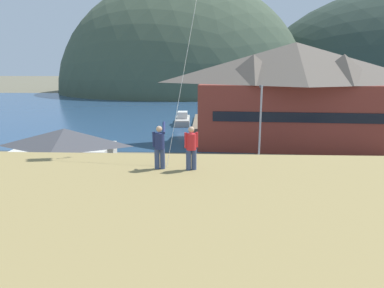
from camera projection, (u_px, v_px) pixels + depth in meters
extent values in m
plane|color=#66604C|center=(199.00, 224.00, 21.57)|extent=(600.00, 600.00, 0.00)
cube|color=slate|center=(201.00, 194.00, 26.43)|extent=(40.00, 20.00, 0.10)
cube|color=navy|center=(205.00, 108.00, 80.02)|extent=(360.00, 84.00, 0.03)
ellipsoid|color=#42513D|center=(183.00, 92.00, 130.23)|extent=(89.25, 74.54, 79.72)
cube|color=brown|center=(292.00, 114.00, 42.69)|extent=(22.93, 11.99, 7.52)
cube|color=black|center=(301.00, 118.00, 37.43)|extent=(18.92, 1.28, 1.10)
pyramid|color=#60564C|center=(295.00, 63.00, 41.33)|extent=(24.33, 13.14, 4.77)
pyramid|color=#60564C|center=(253.00, 69.00, 40.20)|extent=(6.19, 6.19, 3.34)
pyramid|color=#60564C|center=(343.00, 69.00, 39.17)|extent=(6.19, 6.19, 3.34)
cube|color=beige|center=(67.00, 166.00, 27.94)|extent=(7.27, 4.17, 3.38)
pyramid|color=#47474C|center=(65.00, 137.00, 27.41)|extent=(7.85, 4.58, 1.41)
cube|color=black|center=(58.00, 181.00, 26.05)|extent=(1.10, 0.08, 2.36)
cube|color=#70604C|center=(203.00, 123.00, 57.60)|extent=(3.20, 15.52, 0.70)
cube|color=#A8A399|center=(183.00, 121.00, 58.39)|extent=(2.53, 7.26, 0.90)
cube|color=#B7B2A8|center=(183.00, 118.00, 58.27)|extent=(2.45, 7.04, 0.16)
cube|color=silver|center=(182.00, 115.00, 57.60)|extent=(1.68, 2.21, 1.10)
cube|color=#236633|center=(177.00, 174.00, 28.79)|extent=(4.30, 2.05, 0.80)
cube|color=#1E562B|center=(175.00, 165.00, 28.64)|extent=(2.19, 1.72, 0.70)
cube|color=black|center=(175.00, 166.00, 28.65)|extent=(2.24, 1.76, 0.32)
cylinder|color=black|center=(192.00, 183.00, 27.85)|extent=(0.65, 0.26, 0.64)
cylinder|color=black|center=(194.00, 176.00, 29.63)|extent=(0.65, 0.26, 0.64)
cylinder|color=black|center=(159.00, 182.00, 28.12)|extent=(0.65, 0.26, 0.64)
cylinder|color=black|center=(163.00, 175.00, 29.91)|extent=(0.65, 0.26, 0.64)
cube|color=red|center=(52.00, 207.00, 22.13)|extent=(4.27, 1.96, 0.80)
cube|color=#B11A15|center=(48.00, 196.00, 21.96)|extent=(2.16, 1.68, 0.70)
cube|color=black|center=(48.00, 196.00, 21.97)|extent=(2.20, 1.71, 0.32)
cylinder|color=black|center=(68.00, 219.00, 21.32)|extent=(0.65, 0.24, 0.64)
cylinder|color=black|center=(78.00, 207.00, 23.11)|extent=(0.65, 0.24, 0.64)
cylinder|color=black|center=(24.00, 219.00, 21.33)|extent=(0.65, 0.24, 0.64)
cylinder|color=black|center=(37.00, 207.00, 23.12)|extent=(0.65, 0.24, 0.64)
cube|color=navy|center=(251.00, 208.00, 21.98)|extent=(4.35, 2.17, 0.80)
cube|color=navy|center=(253.00, 197.00, 21.82)|extent=(2.24, 1.78, 0.70)
cube|color=black|center=(253.00, 197.00, 21.83)|extent=(2.28, 1.82, 0.32)
cylinder|color=black|center=(227.00, 208.00, 22.90)|extent=(0.66, 0.28, 0.64)
cylinder|color=black|center=(231.00, 221.00, 21.11)|extent=(0.66, 0.28, 0.64)
cylinder|color=black|center=(268.00, 208.00, 23.03)|extent=(0.66, 0.28, 0.64)
cylinder|color=black|center=(276.00, 220.00, 21.24)|extent=(0.66, 0.28, 0.64)
cylinder|color=#ADADB2|center=(260.00, 130.00, 30.70)|extent=(0.16, 0.16, 7.85)
cube|color=#4C4C51|center=(261.00, 86.00, 30.19)|extent=(0.24, 0.70, 0.20)
cylinder|color=#384770|center=(157.00, 159.00, 13.89)|extent=(0.20, 0.20, 0.82)
cylinder|color=#384770|center=(163.00, 159.00, 13.90)|extent=(0.20, 0.20, 0.82)
cylinder|color=navy|center=(159.00, 141.00, 13.73)|extent=(0.40, 0.40, 0.64)
sphere|color=tan|center=(159.00, 129.00, 13.63)|extent=(0.24, 0.24, 0.24)
cylinder|color=navy|center=(164.00, 128.00, 13.81)|extent=(0.17, 0.56, 0.43)
cylinder|color=navy|center=(154.00, 139.00, 13.71)|extent=(0.11, 0.11, 0.60)
cylinder|color=#384770|center=(189.00, 160.00, 13.73)|extent=(0.20, 0.20, 0.82)
cylinder|color=#384770|center=(194.00, 159.00, 13.78)|extent=(0.20, 0.20, 0.82)
cylinder|color=red|center=(191.00, 142.00, 13.60)|extent=(0.40, 0.40, 0.64)
sphere|color=tan|center=(191.00, 130.00, 13.49)|extent=(0.24, 0.24, 0.24)
cylinder|color=red|center=(186.00, 140.00, 13.53)|extent=(0.11, 0.11, 0.60)
cylinder|color=red|center=(197.00, 140.00, 13.63)|extent=(0.11, 0.11, 0.60)
cylinder|color=silver|center=(195.00, 10.00, 15.05)|extent=(2.11, 4.72, 12.77)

